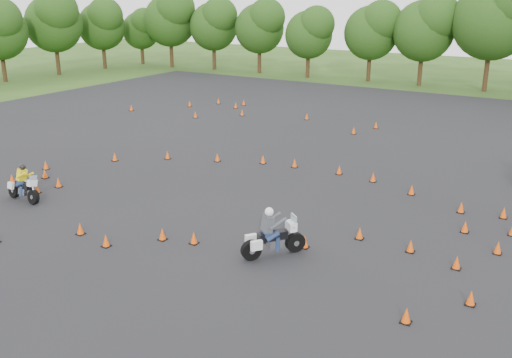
# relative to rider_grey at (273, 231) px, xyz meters

# --- Properties ---
(ground) EXTENTS (140.00, 140.00, 0.00)m
(ground) POSITION_rel_rider_grey_xyz_m (-3.12, -0.04, -0.94)
(ground) COLOR #2D5119
(ground) RESTS_ON ground
(asphalt_pad) EXTENTS (62.00, 62.00, 0.00)m
(asphalt_pad) POSITION_rel_rider_grey_xyz_m (-3.12, 5.96, -0.94)
(asphalt_pad) COLOR black
(asphalt_pad) RESTS_ON ground
(treeline) EXTENTS (86.91, 32.26, 11.15)m
(treeline) POSITION_rel_rider_grey_xyz_m (-0.49, 35.48, 3.72)
(treeline) COLOR #214112
(treeline) RESTS_ON ground
(traffic_cones) EXTENTS (36.29, 33.02, 0.45)m
(traffic_cones) POSITION_rel_rider_grey_xyz_m (-3.14, 5.59, -0.71)
(traffic_cones) COLOR #E64D09
(traffic_cones) RESTS_ON asphalt_pad
(rider_grey) EXTENTS (2.02, 2.40, 1.87)m
(rider_grey) POSITION_rel_rider_grey_xyz_m (0.00, 0.00, 0.00)
(rider_grey) COLOR #3F4247
(rider_grey) RESTS_ON ground
(rider_yellow) EXTENTS (2.15, 0.81, 1.62)m
(rider_yellow) POSITION_rel_rider_grey_xyz_m (-12.24, -1.00, -0.12)
(rider_yellow) COLOR yellow
(rider_yellow) RESTS_ON ground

